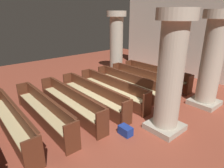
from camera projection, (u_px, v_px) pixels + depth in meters
ground_plane at (110, 111)px, 7.02m from camera, size 19.20×19.20×0.00m
back_wall at (199, 36)px, 9.96m from camera, size 10.00×0.16×4.50m
pew_row_0 at (155, 75)px, 9.61m from camera, size 3.78×0.46×0.86m
pew_row_1 at (143, 79)px, 9.03m from camera, size 3.78×0.46×0.86m
pew_row_2 at (128, 83)px, 8.44m from camera, size 3.78×0.47×0.86m
pew_row_3 at (112, 88)px, 7.86m from camera, size 3.78×0.46×0.86m
pew_row_4 at (93, 94)px, 7.27m from camera, size 3.78×0.46×0.86m
pew_row_5 at (70, 101)px, 6.69m from camera, size 3.78×0.46×0.86m
pew_row_6 at (43, 110)px, 6.10m from camera, size 3.78×0.47×0.86m
pew_row_7 at (11, 120)px, 5.52m from camera, size 3.78×0.46×0.86m
pillar_aisle_side at (212, 59)px, 6.90m from camera, size 1.08×1.08×3.49m
pillar_far_side at (116, 42)px, 10.94m from camera, size 1.08×1.08×3.49m
pillar_aisle_rear at (170, 73)px, 5.30m from camera, size 1.05×1.05×3.49m
lectern at (174, 72)px, 10.04m from camera, size 0.48×0.45×1.08m
hymn_book at (176, 70)px, 8.89m from camera, size 0.13×0.21×0.04m
kneeler_box_blue at (125, 131)px, 5.61m from camera, size 0.41×0.26×0.26m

